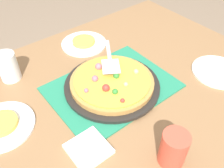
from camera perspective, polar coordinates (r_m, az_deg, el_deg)
name	(u,v)px	position (r m, az deg, el deg)	size (l,w,h in m)	color
dining_table	(112,106)	(1.06, 0.00, -5.13)	(1.40, 1.00, 0.75)	olive
placemat	(112,87)	(0.98, 0.00, -0.73)	(0.48, 0.36, 0.01)	#237F5B
pizza_pan	(112,85)	(0.97, 0.00, -0.30)	(0.38, 0.38, 0.01)	black
pizza	(112,82)	(0.96, -0.03, 0.58)	(0.33, 0.33, 0.05)	#B78442
plate_near_left	(84,44)	(1.23, -6.57, 9.36)	(0.22, 0.22, 0.01)	white
plate_far_right	(3,126)	(0.93, -24.19, -8.87)	(0.22, 0.22, 0.01)	white
plate_side	(218,71)	(1.14, 23.50, 2.70)	(0.22, 0.22, 0.01)	white
served_slice_left	(84,41)	(1.22, -6.62, 9.87)	(0.11, 0.11, 0.02)	#EAB747
served_slice_right	(1,123)	(0.92, -24.42, -8.36)	(0.11, 0.11, 0.02)	#EAB747
cup_near	(8,67)	(1.07, -23.12, 3.72)	(0.08, 0.08, 0.12)	white
cup_far	(173,149)	(0.75, 14.16, -14.42)	(0.08, 0.08, 0.12)	#E04C38
pizza_server	(110,59)	(1.01, -0.54, 5.85)	(0.16, 0.22, 0.01)	silver
napkin_stack	(89,149)	(0.80, -5.51, -14.85)	(0.12, 0.12, 0.02)	white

